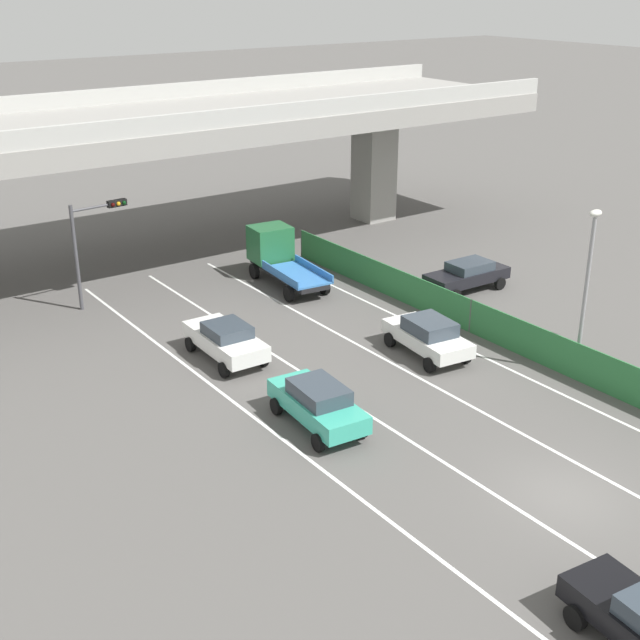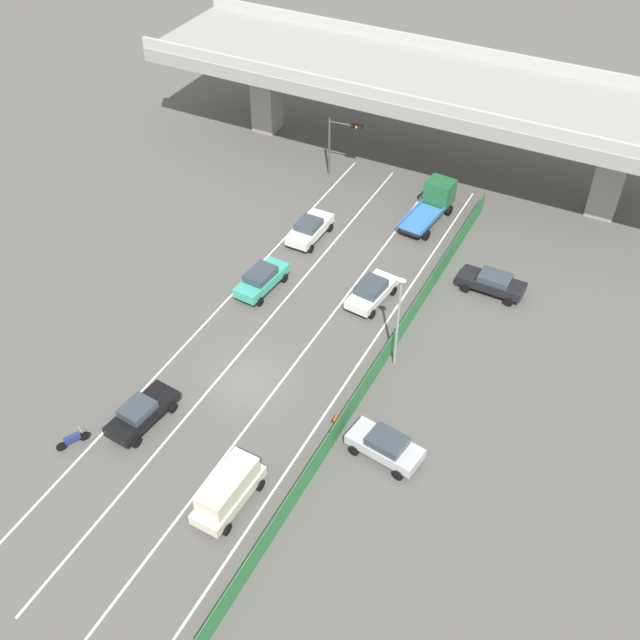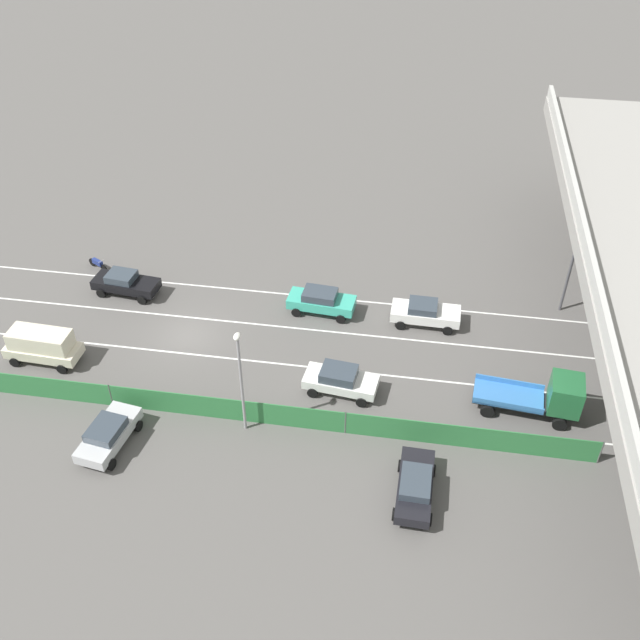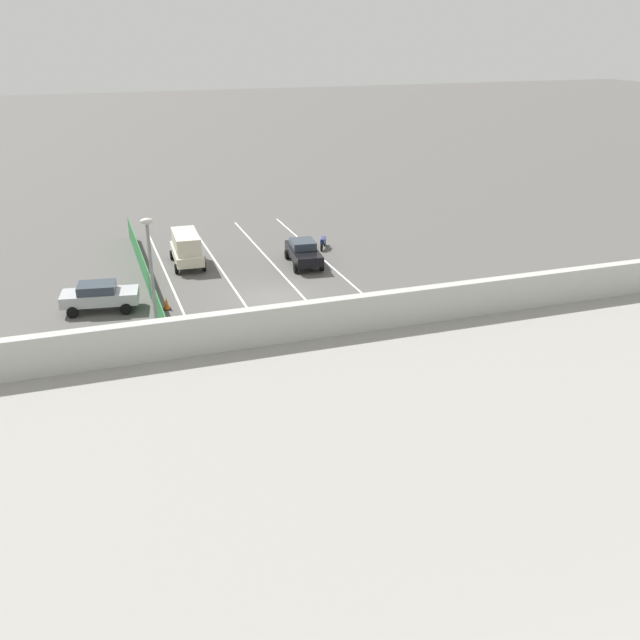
# 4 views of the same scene
# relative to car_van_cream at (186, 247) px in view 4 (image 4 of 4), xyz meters

# --- Properties ---
(ground_plane) EXTENTS (300.00, 300.00, 0.00)m
(ground_plane) POSITION_rel_car_van_cream_xyz_m (-3.72, 8.02, -1.26)
(ground_plane) COLOR #565451
(lane_line_left_edge) EXTENTS (0.14, 44.70, 0.01)m
(lane_line_left_edge) POSITION_rel_car_van_cream_xyz_m (-9.09, 12.37, -1.25)
(lane_line_left_edge) COLOR silver
(lane_line_left_edge) RESTS_ON ground
(lane_line_mid_left) EXTENTS (0.14, 44.70, 0.01)m
(lane_line_mid_left) POSITION_rel_car_van_cream_xyz_m (-5.51, 12.37, -1.25)
(lane_line_mid_left) COLOR silver
(lane_line_mid_left) RESTS_ON ground
(lane_line_mid_right) EXTENTS (0.14, 44.70, 0.01)m
(lane_line_mid_right) POSITION_rel_car_van_cream_xyz_m (-1.94, 12.37, -1.25)
(lane_line_mid_right) COLOR silver
(lane_line_mid_right) RESTS_ON ground
(lane_line_right_edge) EXTENTS (0.14, 44.70, 0.01)m
(lane_line_right_edge) POSITION_rel_car_van_cream_xyz_m (1.64, 12.37, -1.25)
(lane_line_right_edge) COLOR silver
(lane_line_right_edge) RESTS_ON ground
(green_fence) EXTENTS (0.10, 40.80, 1.58)m
(green_fence) POSITION_rel_car_van_cream_xyz_m (3.08, 12.37, -0.47)
(green_fence) COLOR #2D753D
(green_fence) RESTS_ON ground
(car_van_cream) EXTENTS (2.16, 4.68, 2.23)m
(car_van_cream) POSITION_rel_car_van_cream_xyz_m (0.00, 0.00, 0.00)
(car_van_cream) COLOR beige
(car_van_cream) RESTS_ON ground
(car_hatchback_white) EXTENTS (2.43, 4.49, 1.65)m
(car_hatchback_white) POSITION_rel_car_van_cream_xyz_m (-0.17, 18.42, -0.34)
(car_hatchback_white) COLOR silver
(car_hatchback_white) RESTS_ON ground
(car_sedan_black) EXTENTS (2.33, 4.69, 1.62)m
(car_sedan_black) POSITION_rel_car_van_cream_xyz_m (-7.47, 2.42, -0.36)
(car_sedan_black) COLOR black
(car_sedan_black) RESTS_ON ground
(car_sedan_white) EXTENTS (2.12, 4.52, 1.63)m
(car_sedan_white) POSITION_rel_car_van_cream_xyz_m (-7.37, 23.04, -0.36)
(car_sedan_white) COLOR white
(car_sedan_white) RESTS_ON ground
(car_taxi_teal) EXTENTS (2.25, 4.59, 1.68)m
(car_taxi_teal) POSITION_rel_car_van_cream_xyz_m (-7.51, 16.13, -0.32)
(car_taxi_teal) COLOR teal
(car_taxi_teal) RESTS_ON ground
(flatbed_truck_blue) EXTENTS (2.74, 5.99, 2.71)m
(flatbed_truck_blue) POSITION_rel_car_van_cream_xyz_m (-0.15, 30.20, 0.12)
(flatbed_truck_blue) COLOR black
(flatbed_truck_blue) RESTS_ON ground
(motorcycle) EXTENTS (1.05, 1.76, 0.93)m
(motorcycle) POSITION_rel_car_van_cream_xyz_m (-9.97, -0.70, -0.80)
(motorcycle) COLOR black
(motorcycle) RESTS_ON ground
(parked_wagon_silver) EXTENTS (4.45, 2.54, 1.61)m
(parked_wagon_silver) POSITION_rel_car_van_cream_xyz_m (6.00, 6.62, -0.35)
(parked_wagon_silver) COLOR #B2B5B7
(parked_wagon_silver) RESTS_ON ground
(parked_sedan_dark) EXTENTS (4.59, 2.02, 1.53)m
(parked_sedan_dark) POSITION_rel_car_van_cream_xyz_m (6.85, 23.19, -0.39)
(parked_sedan_dark) COLOR black
(parked_sedan_dark) RESTS_ON ground
(street_lamp) EXTENTS (0.60, 0.36, 6.85)m
(street_lamp) POSITION_rel_car_van_cream_xyz_m (3.61, 13.59, 2.92)
(street_lamp) COLOR gray
(street_lamp) RESTS_ON ground
(traffic_cone) EXTENTS (0.47, 0.47, 0.71)m
(traffic_cone) POSITION_rel_car_van_cream_xyz_m (2.44, 7.70, -0.92)
(traffic_cone) COLOR orange
(traffic_cone) RESTS_ON ground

